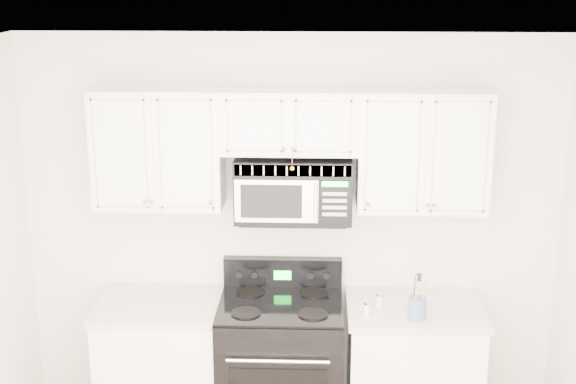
{
  "coord_description": "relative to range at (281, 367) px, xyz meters",
  "views": [
    {
      "loc": [
        0.18,
        -3.26,
        3.01
      ],
      "look_at": [
        0.0,
        1.3,
        1.7
      ],
      "focal_mm": 50.0,
      "sensor_mm": 36.0,
      "label": 1
    }
  ],
  "objects": [
    {
      "name": "room",
      "position": [
        0.05,
        -1.42,
        0.82
      ],
      "size": [
        3.51,
        3.51,
        2.61
      ],
      "color": "brown",
      "rests_on": "ground"
    },
    {
      "name": "shaker_pepper",
      "position": [
        0.62,
        -0.02,
        0.49
      ],
      "size": [
        0.04,
        0.04,
        0.1
      ],
      "color": "silver",
      "rests_on": "base_cabinet_right"
    },
    {
      "name": "utensil_crock",
      "position": [
        0.84,
        -0.17,
        0.51
      ],
      "size": [
        0.11,
        0.11,
        0.3
      ],
      "color": "#4A5975",
      "rests_on": "base_cabinet_right"
    },
    {
      "name": "range",
      "position": [
        0.0,
        0.0,
        0.0
      ],
      "size": [
        0.78,
        0.71,
        1.13
      ],
      "color": "black",
      "rests_on": "ground"
    },
    {
      "name": "microwave",
      "position": [
        0.07,
        0.14,
        1.17
      ],
      "size": [
        0.73,
        0.41,
        0.4
      ],
      "color": "black",
      "rests_on": "ground"
    },
    {
      "name": "upper_cabinets",
      "position": [
        0.05,
        0.16,
        1.45
      ],
      "size": [
        2.44,
        0.37,
        0.75
      ],
      "color": "white",
      "rests_on": "ground"
    },
    {
      "name": "shaker_salt",
      "position": [
        0.54,
        -0.14,
        0.48
      ],
      "size": [
        0.04,
        0.04,
        0.09
      ],
      "color": "silver",
      "rests_on": "base_cabinet_right"
    },
    {
      "name": "base_cabinet_right",
      "position": [
        0.85,
        0.02,
        -0.06
      ],
      "size": [
        0.86,
        0.65,
        0.92
      ],
      "color": "white",
      "rests_on": "ground"
    },
    {
      "name": "base_cabinet_left",
      "position": [
        -0.75,
        0.02,
        -0.06
      ],
      "size": [
        0.86,
        0.65,
        0.92
      ],
      "color": "white",
      "rests_on": "ground"
    }
  ]
}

